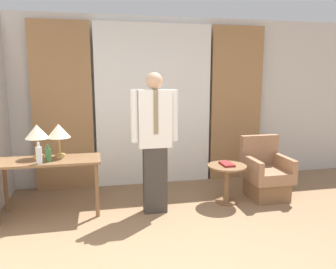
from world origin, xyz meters
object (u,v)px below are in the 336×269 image
Objects in this scene: desk at (49,168)px; bottle_near_edge at (48,155)px; side_table at (227,177)px; bottle_by_lamp at (39,155)px; person at (155,137)px; table_lamp_right at (59,132)px; book at (227,164)px; table_lamp_left at (37,133)px; armchair at (265,175)px.

desk is 6.07× the size of bottle_near_edge.
desk is at bearing 177.25° from side_table.
bottle_by_lamp is 1.41m from person.
bottle_near_edge is 1.33m from person.
table_lamp_right is 0.34m from bottle_near_edge.
desk is at bearing 171.19° from person.
desk is 2.36× the size of side_table.
book is (2.34, 0.01, -0.26)m from bottle_near_edge.
table_lamp_left is 2.55m from book.
person is at bearing -4.11° from bottle_near_edge.
person is 1.82m from armchair.
table_lamp_right is at bearing 174.71° from book.
bottle_near_edge is (0.02, -0.11, 0.19)m from desk.
bottle_near_edge is at bearing -179.85° from book.
side_table is at bearing -171.82° from armchair.
bottle_near_edge reaches higher than desk.
person reaches higher than side_table.
person reaches higher than armchair.
person is 3.33× the size of side_table.
armchair is at bearing -2.23° from table_lamp_left.
bottle_by_lamp is at bearing -178.39° from side_table.
armchair is (2.88, -0.12, -0.73)m from table_lamp_right.
side_table is (2.44, 0.07, -0.47)m from bottle_by_lamp.
armchair is at bearing 7.45° from book.
table_lamp_left reaches higher than book.
table_lamp_right is at bearing 177.57° from armchair.
bottle_near_edge reaches higher than book.
table_lamp_left is at bearing 168.13° from person.
armchair is at bearing 3.00° from bottle_by_lamp.
table_lamp_left is at bearing 177.77° from armchair.
desk is at bearing -37.54° from table_lamp_left.
side_table is at bearing -2.75° from desk.
book is at bearing -2.55° from desk.
bottle_by_lamp is (0.06, -0.28, -0.22)m from table_lamp_left.
book is at bearing 98.00° from side_table.
bottle_by_lamp reaches higher than desk.
bottle_near_edge is at bearing 36.95° from bottle_by_lamp.
side_table is at bearing 5.09° from person.
table_lamp_right is 2.05× the size of bottle_near_edge.
bottle_by_lamp is (-0.08, -0.18, 0.22)m from desk.
bottle_near_edge is 0.39× the size of side_table.
table_lamp_left reaches higher than side_table.
table_lamp_right is at bearing 174.50° from side_table.
bottle_by_lamp is at bearing -79.00° from table_lamp_left.
armchair is at bearing -0.40° from desk.
person is (1.31, -0.09, 0.18)m from bottle_near_edge.
side_table is (2.49, -0.21, -0.69)m from table_lamp_left.
person is at bearing -174.91° from side_table.
side_table is 0.19m from book.
person is 1.13m from book.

